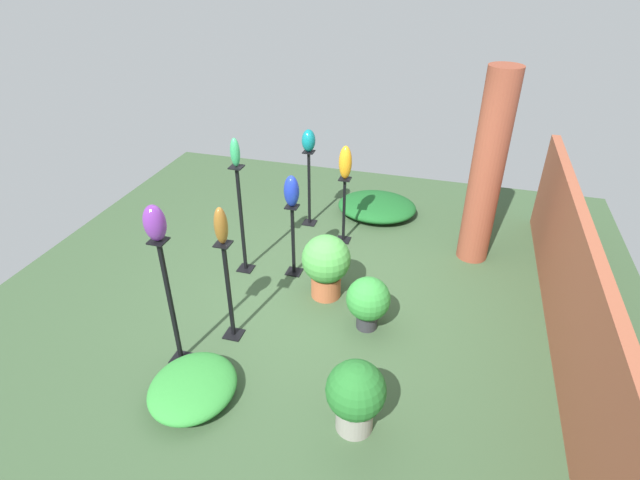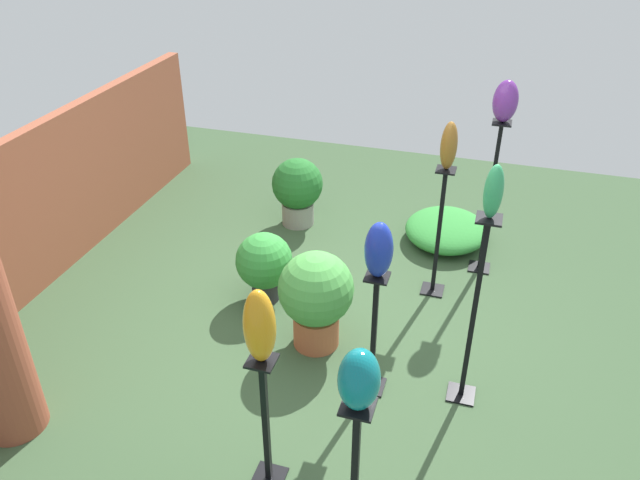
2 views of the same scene
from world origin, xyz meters
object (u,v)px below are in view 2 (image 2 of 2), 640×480
pedestal_bronze (438,238)px  art_vase_violet (505,101)px  pedestal_jade (473,321)px  art_vase_teal (359,379)px  pedestal_cobalt (374,339)px  art_vase_jade (493,192)px  pedestal_violet (489,205)px  art_vase_amber (259,326)px  art_vase_cobalt (379,250)px  potted_plant_front_left (316,295)px  potted_plant_mid_left (297,188)px  pedestal_amber (265,428)px  potted_plant_front_right (264,263)px  art_vase_bronze (449,146)px

pedestal_bronze → art_vase_violet: size_ratio=3.38×
pedestal_jade → art_vase_teal: bearing=162.4°
pedestal_cobalt → art_vase_jade: (0.10, -0.65, 1.22)m
art_vase_teal → pedestal_violet: bearing=-8.1°
art_vase_amber → art_vase_cobalt: bearing=-24.1°
art_vase_jade → potted_plant_front_left: art_vase_jade is taller
pedestal_jade → potted_plant_mid_left: pedestal_jade is taller
pedestal_amber → potted_plant_front_right: 1.92m
pedestal_amber → art_vase_teal: 1.16m
art_vase_teal → potted_plant_front_right: 2.71m
pedestal_bronze → art_vase_amber: 2.53m
art_vase_cobalt → pedestal_violet: bearing=-19.2°
art_vase_jade → art_vase_violet: bearing=0.2°
pedestal_cobalt → potted_plant_front_right: pedestal_cobalt is taller
art_vase_violet → potted_plant_mid_left: (0.33, 1.95, -1.24)m
potted_plant_front_left → pedestal_cobalt: bearing=-123.3°
art_vase_amber → potted_plant_front_right: (1.79, 0.71, -0.86)m
pedestal_bronze → pedestal_violet: size_ratio=0.82×
potted_plant_front_right → potted_plant_mid_left: 1.39m
pedestal_amber → art_vase_teal: bearing=-119.4°
pedestal_cobalt → art_vase_amber: size_ratio=2.11×
pedestal_bronze → pedestal_jade: 1.31m
art_vase_cobalt → potted_plant_mid_left: bearing=30.9°
pedestal_amber → art_vase_cobalt: (0.99, -0.44, 0.75)m
pedestal_amber → pedestal_cobalt: same height
potted_plant_front_left → art_vase_teal: bearing=-156.7°
art_vase_amber → potted_plant_mid_left: art_vase_amber is taller
art_vase_bronze → potted_plant_mid_left: size_ratio=0.55×
art_vase_cobalt → pedestal_amber: bearing=155.9°
art_vase_bronze → potted_plant_front_right: (-0.55, 1.41, -1.04)m
potted_plant_front_left → pedestal_amber: bearing=-175.9°
potted_plant_front_left → art_vase_cobalt: bearing=-123.3°
pedestal_violet → art_vase_teal: art_vase_teal is taller
pedestal_violet → potted_plant_front_right: bearing=120.4°
pedestal_cobalt → art_vase_cobalt: 0.75m
pedestal_amber → art_vase_jade: (1.09, -1.09, 1.22)m
pedestal_bronze → art_vase_amber: (-2.34, 0.71, 0.68)m
art_vase_jade → potted_plant_front_left: size_ratio=0.43×
pedestal_bronze → pedestal_amber: 2.44m
pedestal_bronze → pedestal_amber: (-2.34, 0.71, -0.10)m
art_vase_violet → pedestal_bronze: bearing=142.8°
pedestal_bronze → pedestal_cobalt: size_ratio=1.22×
art_vase_cobalt → art_vase_amber: bearing=155.9°
pedestal_violet → potted_plant_front_left: 1.92m
pedestal_bronze → pedestal_amber: pedestal_bronze is taller
art_vase_jade → art_vase_cobalt: (-0.10, 0.65, -0.47)m
art_vase_cobalt → pedestal_bronze: bearing=-11.1°
potted_plant_front_right → art_vase_cobalt: bearing=-124.9°
pedestal_bronze → art_vase_cobalt: size_ratio=2.98×
potted_plant_front_left → art_vase_amber: bearing=-175.9°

